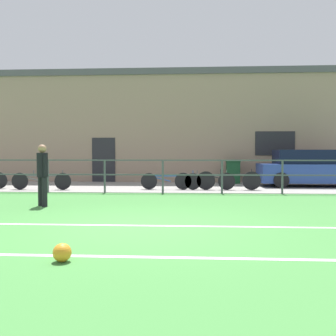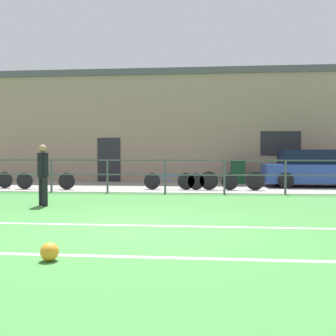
{
  "view_description": "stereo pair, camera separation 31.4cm",
  "coord_description": "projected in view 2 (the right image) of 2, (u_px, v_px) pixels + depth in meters",
  "views": [
    {
      "loc": [
        1.0,
        -7.11,
        1.35
      ],
      "look_at": [
        0.34,
        3.4,
        0.96
      ],
      "focal_mm": 41.46,
      "sensor_mm": 36.0,
      "label": 1
    },
    {
      "loc": [
        1.31,
        -7.08,
        1.35
      ],
      "look_at": [
        0.34,
        3.4,
        0.96
      ],
      "focal_mm": 41.46,
      "sensor_mm": 36.0,
      "label": 2
    }
  ],
  "objects": [
    {
      "name": "field_line_hash",
      "position": [
        103.0,
        256.0,
        5.1
      ],
      "size": [
        36.0,
        0.11,
        0.0
      ],
      "primitive_type": "cube",
      "color": "white",
      "rests_on": "ground"
    },
    {
      "name": "bicycle_parked_4",
      "position": [
        45.0,
        181.0,
        14.46
      ],
      "size": [
        2.25,
        0.04,
        0.73
      ],
      "color": "black",
      "rests_on": "pavement_strip"
    },
    {
      "name": "field_line_touchline",
      "position": [
        134.0,
        225.0,
        7.29
      ],
      "size": [
        36.0,
        0.11,
        0.0
      ],
      "primitive_type": "cube",
      "color": "white",
      "rests_on": "ground"
    },
    {
      "name": "clubhouse_facade",
      "position": [
        178.0,
        127.0,
        19.26
      ],
      "size": [
        28.0,
        2.56,
        5.34
      ],
      "color": "gray",
      "rests_on": "ground"
    },
    {
      "name": "trash_bin_0",
      "position": [
        238.0,
        172.0,
        17.29
      ],
      "size": [
        0.62,
        0.53,
        1.03
      ],
      "color": "#194C28",
      "rests_on": "pavement_strip"
    },
    {
      "name": "ground",
      "position": [
        133.0,
        227.0,
        7.22
      ],
      "size": [
        60.0,
        44.0,
        0.04
      ],
      "primitive_type": "cube",
      "color": "#42843D"
    },
    {
      "name": "parked_car_red",
      "position": [
        318.0,
        169.0,
        15.58
      ],
      "size": [
        4.39,
        1.84,
        1.49
      ],
      "color": "#28428E",
      "rests_on": "pavement_strip"
    },
    {
      "name": "pavement_strip",
      "position": [
        171.0,
        187.0,
        15.68
      ],
      "size": [
        48.0,
        5.0,
        0.02
      ],
      "primitive_type": "cube",
      "color": "gray",
      "rests_on": "ground"
    },
    {
      "name": "bicycle_parked_2",
      "position": [
        232.0,
        180.0,
        14.15
      ],
      "size": [
        2.35,
        0.04,
        0.77
      ],
      "color": "black",
      "rests_on": "pavement_strip"
    },
    {
      "name": "player_goalkeeper",
      "position": [
        43.0,
        171.0,
        10.0
      ],
      "size": [
        0.34,
        0.34,
        1.59
      ],
      "rotation": [
        0.0,
        0.0,
        5.49
      ],
      "color": "black",
      "rests_on": "ground"
    },
    {
      "name": "bicycle_parked_3",
      "position": [
        208.0,
        181.0,
        14.23
      ],
      "size": [
        2.22,
        0.04,
        0.73
      ],
      "color": "black",
      "rests_on": "pavement_strip"
    },
    {
      "name": "perimeter_fence",
      "position": [
        165.0,
        171.0,
        13.16
      ],
      "size": [
        36.07,
        0.07,
        1.15
      ],
      "color": "#474C51",
      "rests_on": "ground"
    },
    {
      "name": "soccer_ball_spare",
      "position": [
        50.0,
        252.0,
        4.87
      ],
      "size": [
        0.23,
        0.23,
        0.23
      ],
      "primitive_type": "sphere",
      "color": "orange",
      "rests_on": "ground"
    },
    {
      "name": "bicycle_parked_1",
      "position": [
        174.0,
        181.0,
        14.35
      ],
      "size": [
        2.24,
        0.04,
        0.71
      ],
      "color": "black",
      "rests_on": "pavement_strip"
    }
  ]
}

